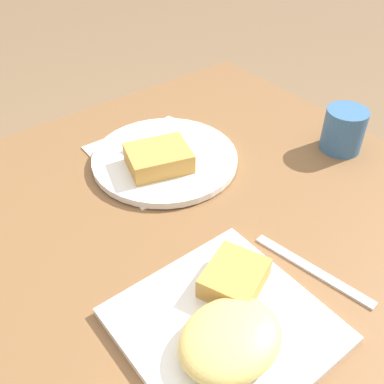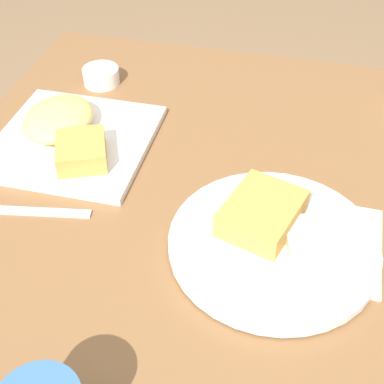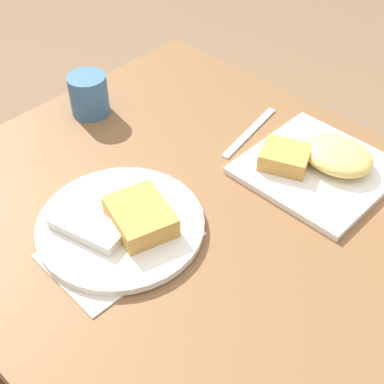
{
  "view_description": "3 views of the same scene",
  "coord_description": "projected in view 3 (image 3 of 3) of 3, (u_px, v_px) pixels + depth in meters",
  "views": [
    {
      "loc": [
        -0.35,
        -0.5,
        1.31
      ],
      "look_at": [
        0.01,
        -0.03,
        0.81
      ],
      "focal_mm": 42.0,
      "sensor_mm": 36.0,
      "label": 1
    },
    {
      "loc": [
        0.6,
        0.15,
        1.33
      ],
      "look_at": [
        0.01,
        0.0,
        0.78
      ],
      "focal_mm": 50.0,
      "sensor_mm": 36.0,
      "label": 2
    },
    {
      "loc": [
        -0.48,
        0.52,
        1.46
      ],
      "look_at": [
        0.02,
        -0.0,
        0.78
      ],
      "focal_mm": 50.0,
      "sensor_mm": 36.0,
      "label": 3
    }
  ],
  "objects": [
    {
      "name": "butter_knife",
      "position": [
        250.0,
        132.0,
        1.17
      ],
      "size": [
        0.05,
        0.21,
        0.0
      ],
      "rotation": [
        0.0,
        0.0,
        1.74
      ],
      "color": "silver",
      "rests_on": "dining_table"
    },
    {
      "name": "plate_oval_far",
      "position": [
        123.0,
        223.0,
        0.95
      ],
      "size": [
        0.3,
        0.3,
        0.05
      ],
      "color": "white",
      "rests_on": "menu_card"
    },
    {
      "name": "coffee_mug",
      "position": [
        89.0,
        95.0,
        1.2
      ],
      "size": [
        0.09,
        0.09,
        0.09
      ],
      "color": "#386693",
      "rests_on": "dining_table"
    },
    {
      "name": "plate_square_near",
      "position": [
        320.0,
        162.0,
        1.07
      ],
      "size": [
        0.27,
        0.27,
        0.06
      ],
      "color": "white",
      "rests_on": "dining_table"
    },
    {
      "name": "dining_table",
      "position": [
        200.0,
        240.0,
        1.06
      ],
      "size": [
        1.01,
        0.88,
        0.75
      ],
      "color": "brown",
      "rests_on": "ground_plane"
    },
    {
      "name": "menu_card",
      "position": [
        121.0,
        245.0,
        0.94
      ],
      "size": [
        0.18,
        0.26,
        0.0
      ],
      "rotation": [
        0.0,
        0.0,
        -0.03
      ],
      "color": "beige",
      "rests_on": "dining_table"
    }
  ]
}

